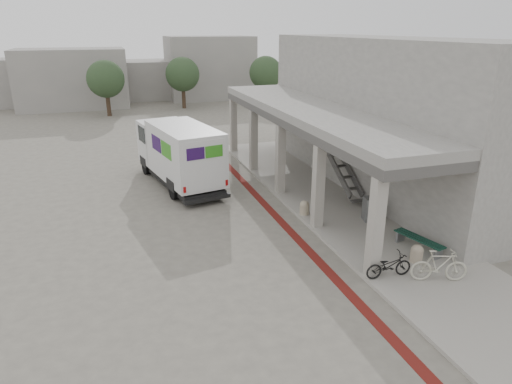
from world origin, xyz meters
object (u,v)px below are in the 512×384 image
object	(u,v)px
fedex_truck	(178,152)
bicycle_cream	(439,266)
bench	(419,241)
utility_cabinet	(369,209)
bicycle_black	(389,266)

from	to	relation	value
fedex_truck	bicycle_cream	bearing A→B (deg)	-74.59
bench	utility_cabinet	size ratio (longest dim) A/B	2.03
fedex_truck	bicycle_cream	distance (m)	13.39
bench	bicycle_black	distance (m)	2.41
fedex_truck	bench	distance (m)	12.11
bench	bicycle_black	world-z (taller)	bicycle_black
bicycle_black	utility_cabinet	bearing A→B (deg)	-21.00
bench	utility_cabinet	xyz separation A→B (m)	(-0.25, 2.81, 0.16)
bicycle_black	fedex_truck	bearing A→B (deg)	25.05
utility_cabinet	bicycle_cream	distance (m)	4.77
bench	utility_cabinet	distance (m)	2.83
fedex_truck	utility_cabinet	distance (m)	9.71
fedex_truck	bicycle_black	size ratio (longest dim) A/B	4.93
bench	bicycle_black	bearing A→B (deg)	-163.04
bench	bicycle_cream	size ratio (longest dim) A/B	1.13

